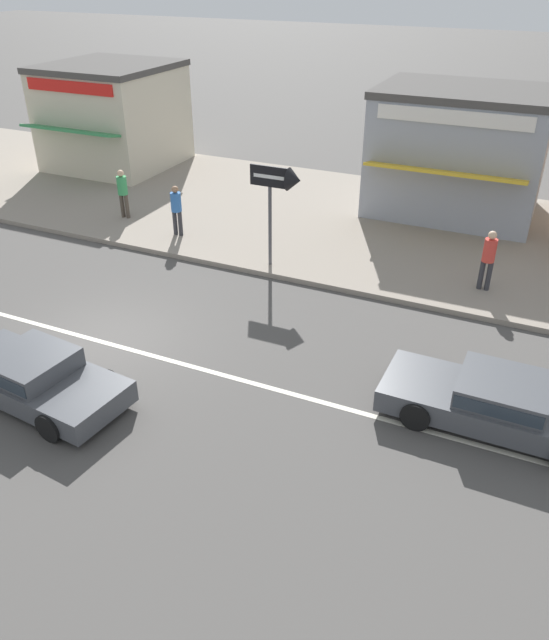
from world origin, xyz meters
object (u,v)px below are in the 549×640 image
sedan_dark_grey_3 (499,402)px  pedestrian_mid_kerb (123,190)px  arrow_signboard (287,185)px  pedestrian_far_end (489,256)px  shopfront_corner_warung (459,151)px  pedestrian_near_clock (176,207)px  sedan_dark_grey_5 (35,376)px  shopfront_mid_block (114,115)px

sedan_dark_grey_3 → pedestrian_mid_kerb: pedestrian_mid_kerb is taller
pedestrian_mid_kerb → arrow_signboard: bearing=-11.8°
pedestrian_far_end → shopfront_corner_warung: bearing=108.9°
pedestrian_near_clock → pedestrian_mid_kerb: (-2.53, 0.59, 0.02)m
sedan_dark_grey_5 → pedestrian_near_clock: (-1.87, 8.54, 0.58)m
sedan_dark_grey_5 → pedestrian_near_clock: 8.76m
shopfront_corner_warung → pedestrian_near_clock: bearing=-141.7°
sedan_dark_grey_3 → shopfront_corner_warung: 12.06m
arrow_signboard → shopfront_mid_block: shopfront_mid_block is taller
arrow_signboard → shopfront_corner_warung: size_ratio=0.52×
sedan_dark_grey_3 → pedestrian_near_clock: size_ratio=2.80×
sedan_dark_grey_3 → pedestrian_mid_kerb: bearing=155.7°
sedan_dark_grey_3 → arrow_signboard: bearing=145.0°
sedan_dark_grey_5 → arrow_signboard: arrow_signboard is taller
sedan_dark_grey_5 → arrow_signboard: bearing=73.0°
sedan_dark_grey_5 → shopfront_corner_warung: bearing=68.2°
sedan_dark_grey_5 → pedestrian_mid_kerb: bearing=115.7°
sedan_dark_grey_3 → shopfront_mid_block: shopfront_mid_block is taller
sedan_dark_grey_5 → shopfront_corner_warung: shopfront_corner_warung is taller
arrow_signboard → pedestrian_far_end: bearing=10.2°
sedan_dark_grey_3 → arrow_signboard: arrow_signboard is taller
sedan_dark_grey_5 → arrow_signboard: (2.36, 7.71, 2.13)m
shopfront_mid_block → pedestrian_far_end: bearing=-19.0°
pedestrian_near_clock → shopfront_corner_warung: shopfront_corner_warung is taller
pedestrian_near_clock → pedestrian_mid_kerb: size_ratio=0.98×
arrow_signboard → pedestrian_near_clock: arrow_signboard is taller
sedan_dark_grey_5 → pedestrian_near_clock: pedestrian_near_clock is taller
sedan_dark_grey_3 → pedestrian_far_end: size_ratio=2.70×
sedan_dark_grey_3 → shopfront_corner_warung: size_ratio=0.81×
pedestrian_near_clock → pedestrian_far_end: size_ratio=0.97×
arrow_signboard → shopfront_mid_block: bearing=148.7°
sedan_dark_grey_5 → pedestrian_near_clock: bearing=102.3°
pedestrian_far_end → shopfront_corner_warung: (-2.02, 5.92, 1.11)m
arrow_signboard → shopfront_mid_block: (-10.93, 6.65, -0.43)m
sedan_dark_grey_5 → shopfront_corner_warung: size_ratio=0.75×
arrow_signboard → sedan_dark_grey_5: bearing=-107.0°
arrow_signboard → shopfront_mid_block: 12.80m
arrow_signboard → shopfront_corner_warung: bearing=63.3°
pedestrian_near_clock → shopfront_mid_block: 8.95m
sedan_dark_grey_5 → shopfront_corner_warung: (5.83, 14.62, 1.73)m
arrow_signboard → sedan_dark_grey_3: bearing=-35.0°
pedestrian_far_end → pedestrian_mid_kerb: bearing=178.0°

